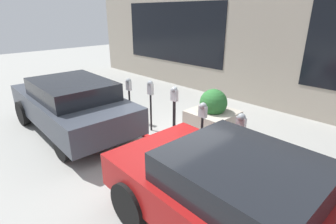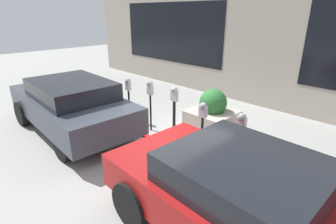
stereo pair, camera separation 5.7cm
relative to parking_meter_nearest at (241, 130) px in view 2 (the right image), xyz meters
name	(u,v)px [view 2 (the right image)]	position (x,y,z in m)	size (l,w,h in m)	color
ground_plane	(166,144)	(1.89, 0.29, -0.93)	(40.00, 40.00, 0.00)	#999993
curb_strip	(163,144)	(1.89, 0.37, -0.91)	(19.00, 0.16, 0.04)	red
building_facade	(260,45)	(1.89, -4.18, 1.17)	(19.00, 0.17, 4.18)	#9E9384
parking_meter_nearest	(241,130)	(0.00, 0.00, 0.00)	(0.20, 0.17, 1.29)	black
parking_meter_second	(203,117)	(0.93, 0.05, 0.04)	(0.19, 0.16, 1.30)	black
parking_meter_middle	(174,105)	(1.83, 0.05, 0.08)	(0.19, 0.16, 1.49)	black
parking_meter_fourth	(150,94)	(2.79, 0.00, 0.17)	(0.17, 0.15, 1.46)	black
parking_meter_farthest	(128,90)	(3.76, 0.01, 0.06)	(0.18, 0.15, 1.35)	black
planter_box	(212,115)	(1.56, -1.20, -0.44)	(1.19, 1.18, 1.22)	#B2A899
parked_car_front	(234,193)	(-0.89, 1.62, -0.17)	(3.86, 2.07, 1.39)	maroon
parked_car_middle	(71,104)	(4.32, 1.55, -0.13)	(4.56, 2.11, 1.47)	#383D47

